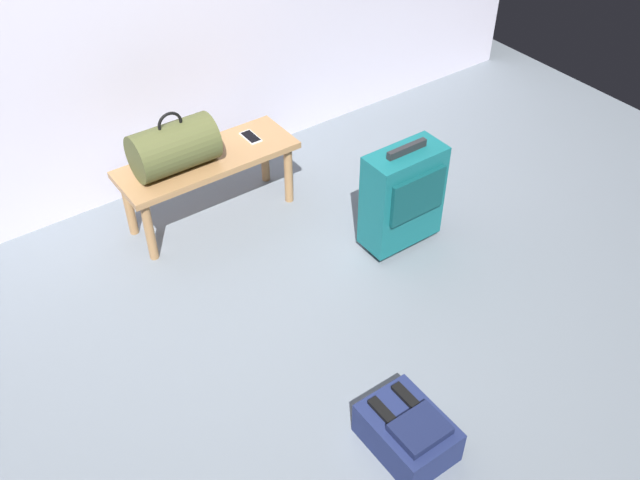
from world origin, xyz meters
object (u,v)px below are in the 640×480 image
Objects in this scene: bench at (208,167)px; cell_phone at (251,137)px; duffel_bag_olive at (174,147)px; backpack_navy at (408,432)px; suitcase_upright_teal at (403,196)px.

bench is 0.30m from cell_phone.
duffel_bag_olive is at bearing -176.90° from cell_phone.
cell_phone is at bearing 77.98° from backpack_navy.
suitcase_upright_teal reaches higher than bench.
cell_phone reaches higher than backpack_navy.
suitcase_upright_teal is at bearing -42.21° from duffel_bag_olive.
backpack_navy is (0.08, -1.82, -0.45)m from duffel_bag_olive.
bench is at bearing 86.94° from backpack_navy.
suitcase_upright_teal is (0.42, -0.84, -0.09)m from cell_phone.
duffel_bag_olive reaches higher than backpack_navy.
duffel_bag_olive reaches higher than cell_phone.
cell_phone is 0.94m from suitcase_upright_teal.
duffel_bag_olive is 1.87m from backpack_navy.
bench is at bearing 131.38° from suitcase_upright_teal.
suitcase_upright_teal is at bearing -48.62° from bench.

